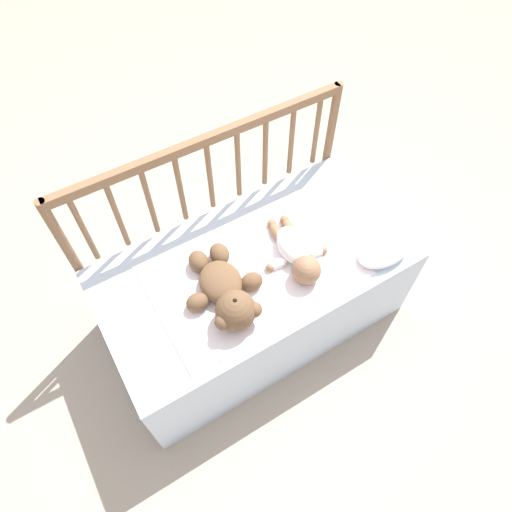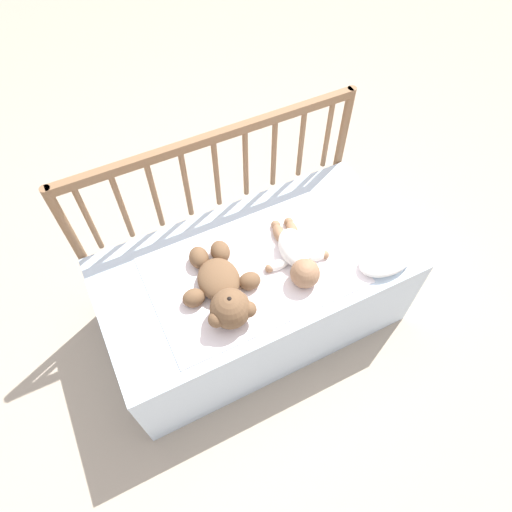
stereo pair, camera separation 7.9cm
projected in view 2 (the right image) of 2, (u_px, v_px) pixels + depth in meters
ground_plane at (255, 316)px, 2.12m from camera, size 12.00×12.00×0.00m
crib_mattress at (255, 292)px, 1.94m from camera, size 1.22×0.64×0.44m
crib_rail at (217, 181)px, 1.82m from camera, size 1.22×0.04×0.82m
blanket at (253, 271)px, 1.73m from camera, size 0.78×0.50×0.01m
teddy_bear at (223, 290)px, 1.62m from camera, size 0.30×0.39×0.15m
baby at (297, 255)px, 1.72m from camera, size 0.26×0.35×0.11m
small_pillow at (386, 260)px, 1.73m from camera, size 0.23×0.14×0.06m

